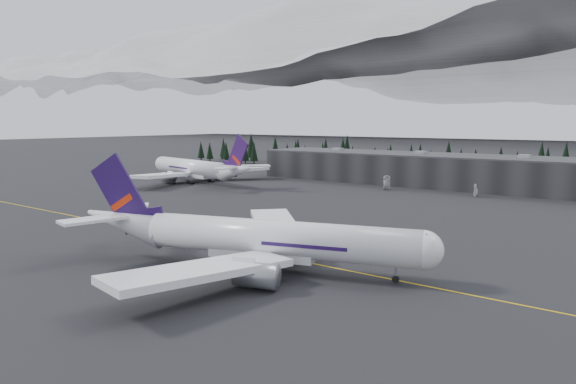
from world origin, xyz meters
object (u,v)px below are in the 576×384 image
Objects in this scene: gse_vehicle_a at (387,188)px; gse_vehicle_b at (476,195)px; terminal at (444,170)px; jet_main at (248,237)px; jet_parked at (199,169)px.

gse_vehicle_a is 1.23× the size of gse_vehicle_b.
terminal is 137.00m from jet_main.
gse_vehicle_a is (-12.41, -25.88, -5.53)m from terminal.
jet_main is at bearing 152.14° from jet_parked.
gse_vehicle_a is at bearing 85.64° from jet_main.
jet_main reaches higher than gse_vehicle_a.
jet_main is 113.69m from gse_vehicle_a.
jet_parked is (-86.60, -52.34, -0.32)m from terminal.
jet_parked is (-101.08, 83.89, 0.37)m from jet_main.
gse_vehicle_b is (5.69, 112.46, -4.85)m from jet_main.
jet_parked reaches higher than gse_vehicle_a.
gse_vehicle_a is at bearing -148.54° from jet_parked.
jet_main is at bearing -83.93° from terminal.
jet_parked is 12.91× the size of gse_vehicle_a.
jet_parked reaches higher than gse_vehicle_b.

